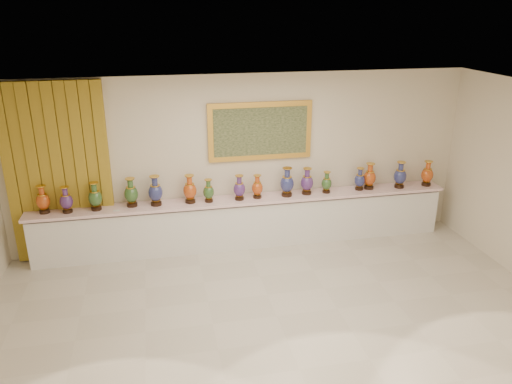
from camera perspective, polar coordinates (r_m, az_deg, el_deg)
ground at (r=7.12m, az=2.36°, el=-13.99°), size 8.00×8.00×0.00m
room at (r=8.54m, az=-18.16°, el=2.82°), size 8.00×8.00×8.00m
counter at (r=8.85m, az=-1.17°, el=-3.48°), size 7.28×0.48×0.90m
vase_0 at (r=8.67m, az=-23.17°, el=-0.92°), size 0.23×0.23×0.47m
vase_1 at (r=8.55m, az=-20.86°, el=-0.97°), size 0.22×0.22×0.44m
vase_2 at (r=8.50m, az=-17.90°, el=-0.62°), size 0.28×0.28×0.47m
vase_3 at (r=8.49m, az=-14.08°, el=-0.19°), size 0.28×0.28×0.49m
vase_4 at (r=8.45m, az=-11.42°, el=-0.01°), size 0.30×0.30×0.51m
vase_5 at (r=8.46m, az=-7.57°, el=0.19°), size 0.26×0.26×0.49m
vase_6 at (r=8.48m, az=-5.44°, el=0.02°), size 0.23×0.23×0.40m
vase_7 at (r=8.53m, az=-1.92°, el=0.37°), size 0.23×0.23×0.44m
vase_8 at (r=8.61m, az=0.15°, el=0.50°), size 0.25×0.25×0.42m
vase_9 at (r=8.70m, az=3.56°, el=0.99°), size 0.25×0.25×0.52m
vase_10 at (r=8.83m, az=5.84°, el=1.10°), size 0.29×0.29×0.48m
vase_11 at (r=8.95m, az=8.07°, el=0.99°), size 0.19×0.19×0.39m
vase_12 at (r=9.19m, az=11.77°, el=1.35°), size 0.22×0.22×0.41m
vase_13 at (r=9.27m, az=12.85°, el=1.64°), size 0.25×0.25×0.48m
vase_14 at (r=9.48m, az=16.15°, el=1.77°), size 0.26×0.26×0.49m
vase_15 at (r=9.74m, az=18.98°, el=1.90°), size 0.25×0.25×0.47m
label_card at (r=8.44m, az=-15.66°, el=-2.06°), size 0.10×0.06×0.00m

